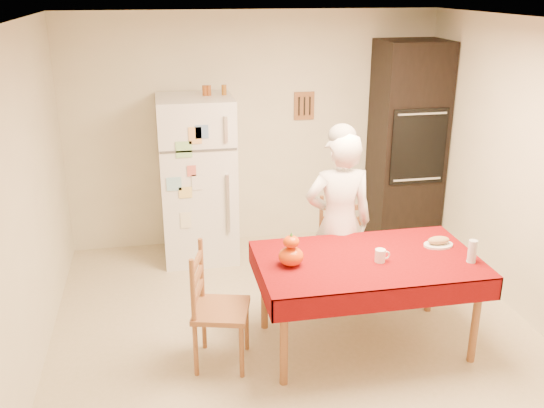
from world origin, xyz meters
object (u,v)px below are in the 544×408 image
object	(u,v)px
dining_table	(367,266)
chair_left	(212,303)
oven_cabinet	(407,144)
refrigerator	(198,180)
coffee_mug	(380,256)
bread_plate	(438,245)
seated_woman	(339,224)
pumpkin_lower	(291,256)
wine_glass	(472,251)
chair_far	(341,246)

from	to	relation	value
dining_table	chair_left	xyz separation A→B (m)	(-1.21, -0.02, -0.18)
oven_cabinet	chair_left	size ratio (longest dim) A/B	2.32
oven_cabinet	refrigerator	bearing A→B (deg)	-178.82
coffee_mug	bread_plate	size ratio (longest dim) A/B	0.42
chair_left	seated_woman	xyz separation A→B (m)	(1.15, 0.61, 0.31)
pumpkin_lower	seated_woman	bearing A→B (deg)	47.33
oven_cabinet	coffee_mug	world-z (taller)	oven_cabinet
pumpkin_lower	wine_glass	distance (m)	1.37
dining_table	coffee_mug	world-z (taller)	coffee_mug
refrigerator	wine_glass	bearing A→B (deg)	-48.70
wine_glass	refrigerator	bearing A→B (deg)	131.30
wine_glass	bread_plate	world-z (taller)	wine_glass
wine_glass	pumpkin_lower	bearing A→B (deg)	171.28
refrigerator	bread_plate	xyz separation A→B (m)	(1.78, -1.84, -0.08)
chair_far	pumpkin_lower	bearing A→B (deg)	-118.06
chair_far	chair_left	world-z (taller)	same
chair_far	chair_left	distance (m)	1.50
chair_far	seated_woman	distance (m)	0.39
refrigerator	dining_table	distance (m)	2.27
pumpkin_lower	chair_left	bearing A→B (deg)	-178.67
oven_cabinet	bread_plate	xyz separation A→B (m)	(-0.50, -1.89, -0.33)
chair_left	coffee_mug	xyz separation A→B (m)	(1.28, -0.06, 0.30)
seated_woman	wine_glass	xyz separation A→B (m)	(0.80, -0.81, 0.04)
chair_left	wine_glass	bearing A→B (deg)	-81.12
chair_left	bread_plate	bearing A→B (deg)	-71.48
oven_cabinet	wine_glass	xyz separation A→B (m)	(-0.38, -2.21, -0.25)
dining_table	seated_woman	distance (m)	0.61
refrigerator	pumpkin_lower	world-z (taller)	refrigerator
oven_cabinet	chair_far	size ratio (longest dim) A/B	2.32
chair_left	pumpkin_lower	bearing A→B (deg)	-74.13
oven_cabinet	chair_left	xyz separation A→B (m)	(-2.34, -2.01, -0.59)
chair_left	bread_plate	distance (m)	1.86
oven_cabinet	coffee_mug	size ratio (longest dim) A/B	22.00
chair_left	coffee_mug	world-z (taller)	chair_left
pumpkin_lower	bread_plate	bearing A→B (deg)	5.26
refrigerator	bread_plate	bearing A→B (deg)	-45.86
refrigerator	oven_cabinet	bearing A→B (deg)	1.18
dining_table	chair_far	distance (m)	0.83
chair_left	seated_woman	size ratio (longest dim) A/B	0.58
dining_table	wine_glass	xyz separation A→B (m)	(0.75, -0.21, 0.16)
oven_cabinet	seated_woman	size ratio (longest dim) A/B	1.35
chair_left	coffee_mug	distance (m)	1.31
oven_cabinet	dining_table	size ratio (longest dim) A/B	1.29
refrigerator	bread_plate	distance (m)	2.56
refrigerator	chair_left	size ratio (longest dim) A/B	1.79
wine_glass	bread_plate	size ratio (longest dim) A/B	0.73
oven_cabinet	pumpkin_lower	xyz separation A→B (m)	(-1.74, -2.00, -0.27)
chair_far	bread_plate	world-z (taller)	chair_far
refrigerator	coffee_mug	size ratio (longest dim) A/B	17.00
chair_left	coffee_mug	size ratio (longest dim) A/B	9.50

